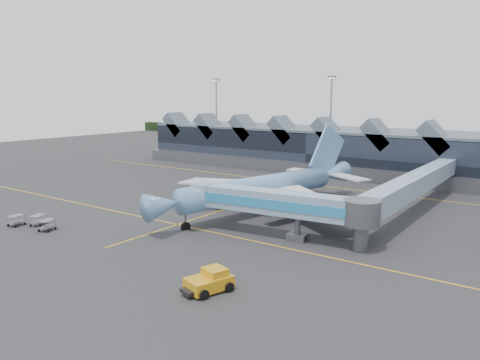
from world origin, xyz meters
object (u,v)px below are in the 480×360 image
Objects in this scene: main_airliner at (266,187)px; jet_bridge at (290,206)px; pushback_tug at (209,281)px; fuel_truck at (215,190)px.

jet_bridge is (9.77, -9.91, 0.42)m from main_airliner.
jet_bridge reaches higher than pushback_tug.
main_airliner is 13.92m from jet_bridge.
main_airliner reaches higher than jet_bridge.
pushback_tug is (1.70, -17.39, -3.26)m from jet_bridge.
jet_bridge is 2.58× the size of fuel_truck.
jet_bridge is 4.88× the size of pushback_tug.
fuel_truck is at bearing 145.24° from pushback_tug.
pushback_tug is (22.33, -28.85, -0.84)m from fuel_truck.
main_airliner is 7.98× the size of pushback_tug.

